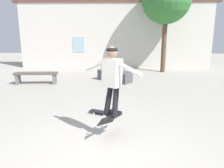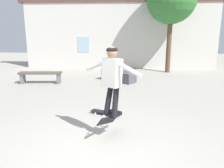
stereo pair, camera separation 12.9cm
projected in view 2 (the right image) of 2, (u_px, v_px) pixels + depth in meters
name	position (u px, v px, depth m)	size (l,w,h in m)	color
ground_plane	(102.00, 156.00, 3.83)	(40.00, 40.00, 0.00)	#A39E93
building_backdrop	(120.00, 31.00, 13.03)	(12.03, 0.52, 5.28)	beige
park_bench	(40.00, 75.00, 9.28)	(1.80, 0.54, 0.50)	brown
skate_ledge	(118.00, 76.00, 9.75)	(1.61, 1.44, 0.48)	#4C4C51
skater	(112.00, 76.00, 4.21)	(1.14, 0.81, 1.38)	silver
skateboard_flipping	(108.00, 120.00, 4.49)	(0.39, 0.78, 0.40)	black
skateboard_resting	(105.00, 112.00, 5.75)	(0.82, 0.49, 0.08)	black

